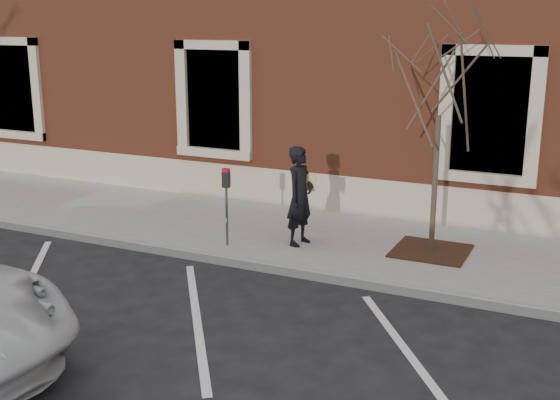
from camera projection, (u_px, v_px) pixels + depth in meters
The scene contains 9 objects.
ground at pixel (265, 270), 11.98m from camera, with size 120.00×120.00×0.00m, color #28282B.
sidewalk_near at pixel (305, 238), 13.49m from camera, with size 40.00×3.50×0.15m, color #BBB9B0.
curb_near at pixel (264, 267), 11.91m from camera, with size 40.00×0.12×0.15m, color #9E9E99.
parking_stripes at pixel (197, 319), 10.05m from camera, with size 28.00×4.40×0.01m, color silver, non-canonical shape.
building_civic at pixel (400, 25), 17.74m from camera, with size 40.00×8.62×8.00m.
man at pixel (300, 196), 12.67m from camera, with size 0.66×0.43×1.82m, color black.
parking_meter at pixel (226, 192), 12.57m from camera, with size 0.13×0.10×1.43m.
tree_grate at pixel (431, 251), 12.46m from camera, with size 1.29×1.29×0.03m, color #381A12.
sapling at pixel (441, 76), 11.68m from camera, with size 2.65×2.65×4.41m.
Camera 1 is at (5.05, -10.09, 4.19)m, focal length 45.00 mm.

